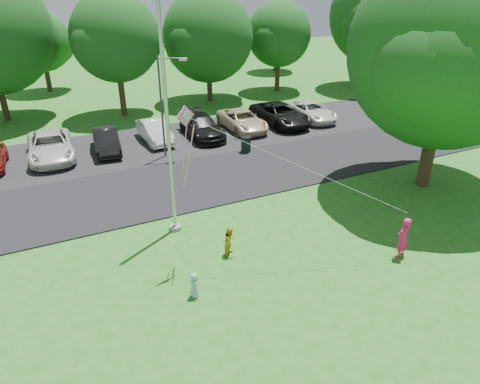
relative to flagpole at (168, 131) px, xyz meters
name	(u,v)px	position (x,y,z in m)	size (l,w,h in m)	color
ground	(318,273)	(3.50, -5.00, -4.17)	(120.00, 120.00, 0.00)	#21651A
park_road	(215,177)	(3.50, 4.00, -4.14)	(60.00, 6.00, 0.06)	black
parking_strip	(175,140)	(3.50, 10.50, -4.14)	(42.00, 7.00, 0.06)	black
flagpole	(168,131)	(0.00, 0.00, 0.00)	(0.50, 0.50, 10.00)	#B7BABF
street_lamp	(165,99)	(2.30, 7.94, -0.77)	(1.55, 0.59, 5.65)	#3F3F44
trash_can	(246,145)	(6.59, 6.59, -3.68)	(0.60, 0.60, 0.96)	black
big_tree	(449,54)	(12.32, -1.43, 2.14)	(9.40, 8.77, 10.90)	#332316
tree_row	(154,32)	(5.09, 19.23, 1.55)	(64.35, 11.94, 10.88)	#332316
horizon_trees	(152,37)	(7.56, 28.88, 0.14)	(77.46, 7.20, 7.02)	#332316
parked_cars	(194,127)	(4.80, 10.45, -3.42)	(22.69, 5.46, 1.47)	maroon
woman	(403,238)	(6.81, -5.49, -3.37)	(0.58, 0.38, 1.60)	#E21E66
child_yellow	(230,241)	(1.26, -2.62, -3.59)	(0.56, 0.44, 1.15)	gold
child_blue	(194,285)	(-0.78, -4.27, -3.72)	(0.43, 0.28, 0.88)	#86B1CE
kite	(192,131)	(0.07, -2.42, 0.71)	(7.23, 3.44, 3.89)	pink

